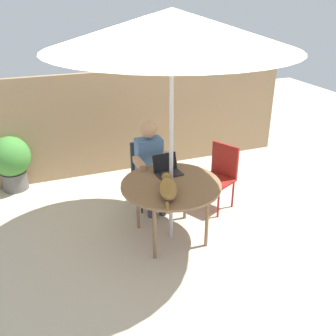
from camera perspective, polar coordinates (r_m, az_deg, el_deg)
The scene contains 10 objects.
ground_plane at distance 4.64m, azimuth 0.45°, elevation -10.23°, with size 14.00×14.00×0.00m, color beige.
fence_back at distance 6.05m, azimuth -6.65°, elevation 6.91°, with size 5.49×0.08×1.61m, color #937756.
patio_table at distance 4.29m, azimuth 0.48°, elevation -2.97°, with size 1.14×1.14×0.72m.
patio_umbrella at distance 3.79m, azimuth 0.57°, elevation 20.25°, with size 2.49×2.49×2.55m.
chair_occupied at distance 5.11m, azimuth -3.13°, elevation -0.13°, with size 0.40×0.40×0.87m.
chair_empty at distance 5.06m, azimuth 7.87°, elevation -0.57°, with size 0.54×0.54×0.87m.
person_seated at distance 4.90m, azimuth -2.61°, elevation 0.94°, with size 0.48×0.48×1.21m.
laptop at distance 4.50m, azimuth -0.21°, elevation 0.07°, with size 0.32×0.27×0.21m.
cat at distance 4.00m, azimuth 0.00°, elevation -3.01°, with size 0.30×0.63×0.17m.
potted_plant_near_fence at distance 5.92m, azimuth -22.57°, elevation 1.06°, with size 0.56×0.56×0.82m.
Camera 1 is at (-1.37, -3.52, 2.71)m, focal length 40.44 mm.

